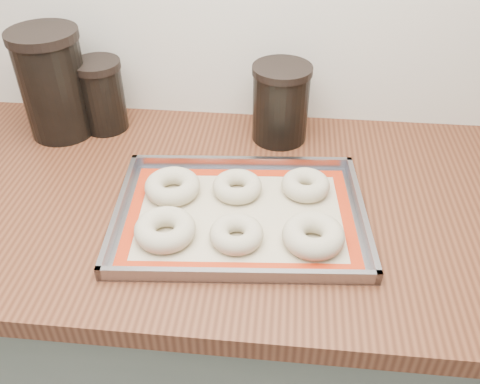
# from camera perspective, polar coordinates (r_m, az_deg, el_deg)

# --- Properties ---
(cabinet) EXTENTS (3.00, 0.65, 0.86)m
(cabinet) POSITION_cam_1_polar(r_m,az_deg,el_deg) (1.37, -8.19, -15.47)
(cabinet) COLOR slate
(cabinet) RESTS_ON floor
(countertop) EXTENTS (3.06, 0.68, 0.04)m
(countertop) POSITION_cam_1_polar(r_m,az_deg,el_deg) (1.05, -10.35, -0.58)
(countertop) COLOR brown
(countertop) RESTS_ON cabinet
(baking_tray) EXTENTS (0.49, 0.37, 0.03)m
(baking_tray) POSITION_cam_1_polar(r_m,az_deg,el_deg) (0.95, -0.00, -2.53)
(baking_tray) COLOR gray
(baking_tray) RESTS_ON countertop
(baking_mat) EXTENTS (0.44, 0.32, 0.00)m
(baking_mat) POSITION_cam_1_polar(r_m,az_deg,el_deg) (0.95, 0.00, -2.62)
(baking_mat) COLOR #C6B793
(baking_mat) RESTS_ON baking_tray
(bagel_front_left) EXTENTS (0.12, 0.12, 0.04)m
(bagel_front_left) POSITION_cam_1_polar(r_m,az_deg,el_deg) (0.90, -8.42, -4.19)
(bagel_front_left) COLOR beige
(bagel_front_left) RESTS_ON baking_mat
(bagel_front_mid) EXTENTS (0.12, 0.12, 0.03)m
(bagel_front_mid) POSITION_cam_1_polar(r_m,az_deg,el_deg) (0.89, -0.40, -4.73)
(bagel_front_mid) COLOR beige
(bagel_front_mid) RESTS_ON baking_mat
(bagel_front_right) EXTENTS (0.11, 0.11, 0.04)m
(bagel_front_right) POSITION_cam_1_polar(r_m,az_deg,el_deg) (0.89, 8.23, -4.84)
(bagel_front_right) COLOR beige
(bagel_front_right) RESTS_ON baking_mat
(bagel_back_left) EXTENTS (0.12, 0.12, 0.04)m
(bagel_back_left) POSITION_cam_1_polar(r_m,az_deg,el_deg) (1.00, -7.59, 0.64)
(bagel_back_left) COLOR beige
(bagel_back_left) RESTS_ON baking_mat
(bagel_back_mid) EXTENTS (0.11, 0.11, 0.03)m
(bagel_back_mid) POSITION_cam_1_polar(r_m,az_deg,el_deg) (0.99, -0.32, 0.63)
(bagel_back_mid) COLOR beige
(bagel_back_mid) RESTS_ON baking_mat
(bagel_back_right) EXTENTS (0.10, 0.10, 0.04)m
(bagel_back_right) POSITION_cam_1_polar(r_m,az_deg,el_deg) (1.00, 7.37, 0.79)
(bagel_back_right) COLOR beige
(bagel_back_right) RESTS_ON baking_mat
(canister_left) EXTENTS (0.15, 0.15, 0.24)m
(canister_left) POSITION_cam_1_polar(r_m,az_deg,el_deg) (1.22, -20.21, 11.36)
(canister_left) COLOR black
(canister_left) RESTS_ON countertop
(canister_mid) EXTENTS (0.11, 0.11, 0.17)m
(canister_mid) POSITION_cam_1_polar(r_m,az_deg,el_deg) (1.22, -15.29, 10.43)
(canister_mid) COLOR black
(canister_mid) RESTS_ON countertop
(canister_right) EXTENTS (0.13, 0.13, 0.17)m
(canister_right) POSITION_cam_1_polar(r_m,az_deg,el_deg) (1.14, 4.58, 9.92)
(canister_right) COLOR black
(canister_right) RESTS_ON countertop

